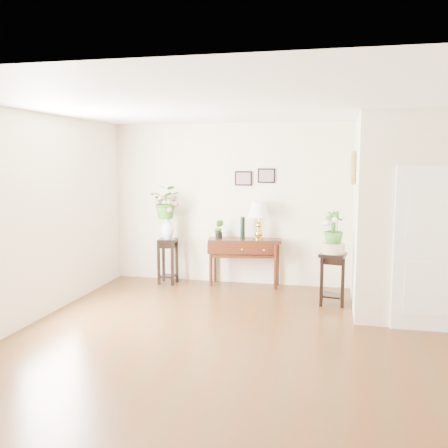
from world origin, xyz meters
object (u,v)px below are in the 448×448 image
(plant_stand_a, at_px, (168,261))
(plant_stand_b, at_px, (332,279))
(console_table, at_px, (244,262))
(table_lamp, at_px, (259,219))

(plant_stand_a, xyz_separation_m, plant_stand_b, (2.83, -0.69, -0.01))
(plant_stand_a, bearing_deg, console_table, 5.92)
(table_lamp, relative_size, plant_stand_b, 0.84)
(console_table, distance_m, table_lamp, 0.80)
(console_table, height_order, plant_stand_a, console_table)
(console_table, relative_size, plant_stand_b, 1.58)
(table_lamp, bearing_deg, plant_stand_a, -174.99)
(table_lamp, xyz_separation_m, plant_stand_b, (1.25, -0.83, -0.78))
(table_lamp, distance_m, plant_stand_a, 1.77)
(plant_stand_a, bearing_deg, table_lamp, 5.01)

